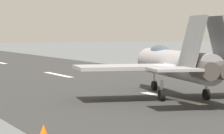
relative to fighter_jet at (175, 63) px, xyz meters
The scene contains 4 objects.
ground_plane 2.82m from the fighter_jet, 159.31° to the left, with size 400.00×400.00×0.00m, color slate.
runway_strip 2.82m from the fighter_jet, 159.56° to the left, with size 240.00×26.00×0.02m.
fighter_jet is the anchor object (origin of this frame).
marker_cone_near 16.62m from the fighter_jet, 127.84° to the left, with size 0.44×0.44×0.55m, color orange.
Camera 1 is at (-32.12, 20.11, 4.64)m, focal length 88.92 mm.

